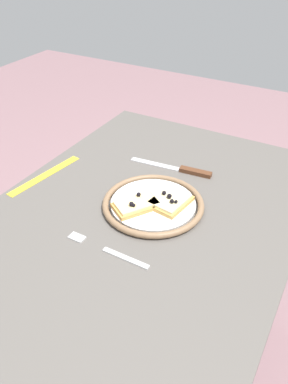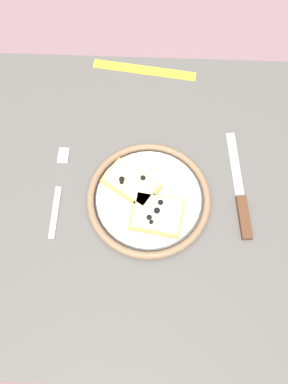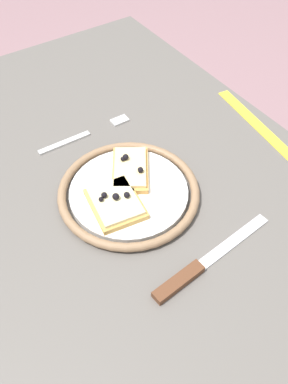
{
  "view_description": "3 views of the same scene",
  "coord_description": "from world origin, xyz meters",
  "px_view_note": "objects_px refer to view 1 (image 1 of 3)",
  "views": [
    {
      "loc": [
        -0.62,
        -0.36,
        1.31
      ],
      "look_at": [
        0.05,
        0.01,
        0.77
      ],
      "focal_mm": 36.29,
      "sensor_mm": 36.0,
      "label": 1
    },
    {
      "loc": [
        0.06,
        -0.31,
        1.48
      ],
      "look_at": [
        0.05,
        -0.01,
        0.76
      ],
      "focal_mm": 37.56,
      "sensor_mm": 36.0,
      "label": 2
    },
    {
      "loc": [
        0.46,
        -0.25,
        1.28
      ],
      "look_at": [
        0.07,
        0.01,
        0.74
      ],
      "focal_mm": 38.07,
      "sensor_mm": 36.0,
      "label": 3
    }
  ],
  "objects_px": {
    "dining_table": "(138,247)",
    "fork": "(107,250)",
    "knife": "(184,170)",
    "pizza_slice_far": "(170,201)",
    "plate": "(153,204)",
    "pizza_slice_near": "(136,205)",
    "measuring_tape": "(45,175)"
  },
  "relations": [
    {
      "from": "dining_table",
      "to": "fork",
      "type": "height_order",
      "value": "fork"
    },
    {
      "from": "dining_table",
      "to": "knife",
      "type": "height_order",
      "value": "knife"
    },
    {
      "from": "knife",
      "to": "pizza_slice_far",
      "type": "bearing_deg",
      "value": -167.44
    },
    {
      "from": "knife",
      "to": "fork",
      "type": "xyz_separation_m",
      "value": [
        -0.37,
        0.01,
        -0.0
      ]
    },
    {
      "from": "dining_table",
      "to": "plate",
      "type": "xyz_separation_m",
      "value": [
        0.05,
        -0.01,
        0.1
      ]
    },
    {
      "from": "plate",
      "to": "fork",
      "type": "height_order",
      "value": "plate"
    },
    {
      "from": "knife",
      "to": "fork",
      "type": "height_order",
      "value": "knife"
    },
    {
      "from": "knife",
      "to": "fork",
      "type": "relative_size",
      "value": 1.2
    },
    {
      "from": "dining_table",
      "to": "pizza_slice_near",
      "type": "distance_m",
      "value": 0.12
    },
    {
      "from": "dining_table",
      "to": "plate",
      "type": "bearing_deg",
      "value": -11.81
    },
    {
      "from": "knife",
      "to": "fork",
      "type": "distance_m",
      "value": 0.37
    },
    {
      "from": "dining_table",
      "to": "measuring_tape",
      "type": "xyz_separation_m",
      "value": [
        0.03,
        0.32,
        0.1
      ]
    },
    {
      "from": "pizza_slice_near",
      "to": "measuring_tape",
      "type": "height_order",
      "value": "pizza_slice_near"
    },
    {
      "from": "plate",
      "to": "pizza_slice_near",
      "type": "xyz_separation_m",
      "value": [
        -0.04,
        0.03,
        0.01
      ]
    },
    {
      "from": "measuring_tape",
      "to": "dining_table",
      "type": "bearing_deg",
      "value": -88.66
    },
    {
      "from": "pizza_slice_far",
      "to": "knife",
      "type": "height_order",
      "value": "pizza_slice_far"
    },
    {
      "from": "plate",
      "to": "fork",
      "type": "xyz_separation_m",
      "value": [
        -0.19,
        0.01,
        -0.01
      ]
    },
    {
      "from": "dining_table",
      "to": "pizza_slice_far",
      "type": "height_order",
      "value": "pizza_slice_far"
    },
    {
      "from": "pizza_slice_far",
      "to": "fork",
      "type": "xyz_separation_m",
      "value": [
        -0.2,
        0.05,
        -0.02
      ]
    },
    {
      "from": "dining_table",
      "to": "knife",
      "type": "xyz_separation_m",
      "value": [
        0.24,
        -0.01,
        0.1
      ]
    },
    {
      "from": "pizza_slice_near",
      "to": "measuring_tape",
      "type": "bearing_deg",
      "value": 87.17
    },
    {
      "from": "plate",
      "to": "pizza_slice_near",
      "type": "relative_size",
      "value": 1.97
    },
    {
      "from": "dining_table",
      "to": "knife",
      "type": "relative_size",
      "value": 4.28
    },
    {
      "from": "measuring_tape",
      "to": "pizza_slice_near",
      "type": "bearing_deg",
      "value": -85.43
    },
    {
      "from": "pizza_slice_near",
      "to": "knife",
      "type": "bearing_deg",
      "value": -6.65
    },
    {
      "from": "fork",
      "to": "measuring_tape",
      "type": "distance_m",
      "value": 0.35
    },
    {
      "from": "pizza_slice_far",
      "to": "pizza_slice_near",
      "type": "bearing_deg",
      "value": 129.99
    },
    {
      "from": "dining_table",
      "to": "pizza_slice_near",
      "type": "height_order",
      "value": "pizza_slice_near"
    },
    {
      "from": "pizza_slice_near",
      "to": "pizza_slice_far",
      "type": "xyz_separation_m",
      "value": [
        0.05,
        -0.06,
        0.0
      ]
    },
    {
      "from": "pizza_slice_near",
      "to": "pizza_slice_far",
      "type": "relative_size",
      "value": 1.15
    },
    {
      "from": "pizza_slice_near",
      "to": "measuring_tape",
      "type": "distance_m",
      "value": 0.3
    },
    {
      "from": "pizza_slice_far",
      "to": "knife",
      "type": "bearing_deg",
      "value": 12.56
    }
  ]
}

